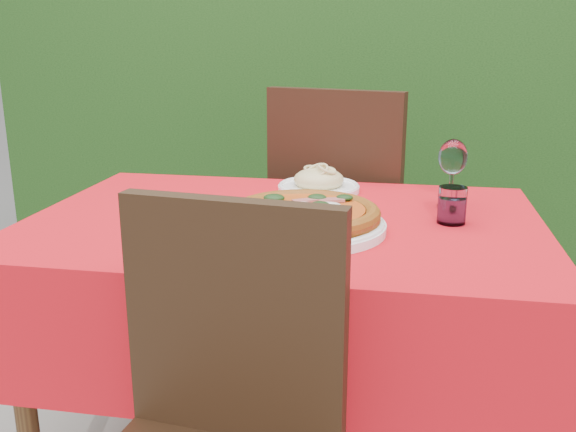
% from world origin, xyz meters
% --- Properties ---
extents(hedge, '(3.20, 0.55, 1.78)m').
position_xyz_m(hedge, '(0.00, 1.55, 0.92)').
color(hedge, black).
rests_on(hedge, ground).
extents(dining_table, '(1.26, 0.86, 0.75)m').
position_xyz_m(dining_table, '(0.00, 0.00, 0.60)').
color(dining_table, '#483017').
rests_on(dining_table, ground).
extents(chair_far, '(0.56, 0.56, 1.02)m').
position_xyz_m(chair_far, '(0.09, 0.65, 0.58)').
color(chair_far, black).
rests_on(chair_far, ground).
extents(pizza_plate, '(0.38, 0.38, 0.07)m').
position_xyz_m(pizza_plate, '(0.07, -0.10, 0.78)').
color(pizza_plate, white).
rests_on(pizza_plate, dining_table).
extents(pasta_plate, '(0.24, 0.24, 0.07)m').
position_xyz_m(pasta_plate, '(0.05, 0.29, 0.77)').
color(pasta_plate, white).
rests_on(pasta_plate, dining_table).
extents(water_glass, '(0.07, 0.07, 0.09)m').
position_xyz_m(water_glass, '(0.41, 0.03, 0.79)').
color(water_glass, silver).
rests_on(water_glass, dining_table).
extents(wine_glass, '(0.07, 0.07, 0.18)m').
position_xyz_m(wine_glass, '(0.41, 0.17, 0.88)').
color(wine_glass, silver).
rests_on(wine_glass, dining_table).
extents(fork, '(0.11, 0.15, 0.00)m').
position_xyz_m(fork, '(-0.31, -0.00, 0.75)').
color(fork, silver).
rests_on(fork, dining_table).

